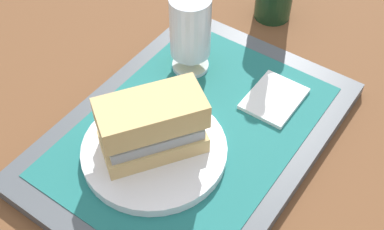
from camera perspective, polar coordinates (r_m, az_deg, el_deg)
ground_plane at (r=0.70m, az=0.00°, el=-2.71°), size 3.00×3.00×0.00m
tray at (r=0.70m, az=0.00°, el=-2.19°), size 0.44×0.32×0.02m
placemat at (r=0.69m, az=0.00°, el=-1.63°), size 0.38×0.27×0.00m
plate at (r=0.66m, az=-4.30°, el=-4.04°), size 0.19×0.19×0.01m
sandwich at (r=0.62m, az=-4.26°, el=-1.12°), size 0.14×0.13×0.08m
beer_glass at (r=0.73m, az=-0.19°, el=9.41°), size 0.06×0.06×0.12m
napkin_folded at (r=0.73m, az=9.31°, el=1.87°), size 0.09×0.07×0.01m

